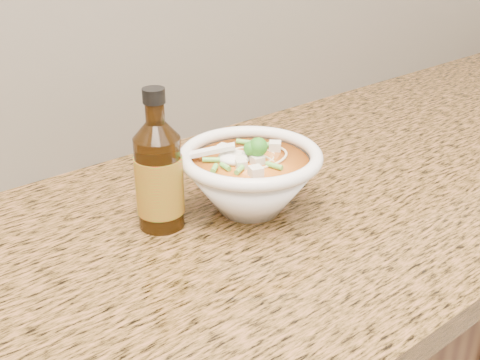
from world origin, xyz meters
TOP-DOWN VIEW (x-y plane):
  - counter_slab at (0.00, 1.68)m, footprint 4.00×0.68m
  - soup_bowl at (0.35, 1.68)m, footprint 0.22×0.21m
  - hot_sauce_bottle at (0.22, 1.73)m, footprint 0.07×0.07m

SIDE VIEW (x-z plane):
  - counter_slab at x=0.00m, z-range 0.86..0.90m
  - soup_bowl at x=0.35m, z-range 0.89..1.01m
  - hot_sauce_bottle at x=0.22m, z-range 0.87..1.08m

